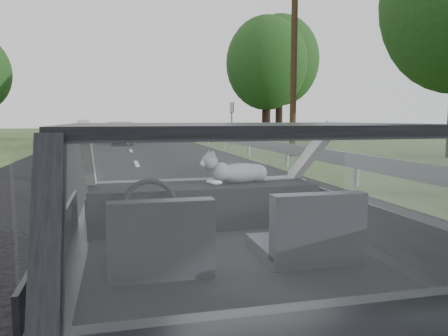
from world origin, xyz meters
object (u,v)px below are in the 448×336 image
cat (241,172)px  highway_sign (232,124)px  subject_car (224,247)px  utility_pole (294,59)px  other_car (121,133)px

cat → highway_sign: bearing=62.2°
subject_car → utility_pole: utility_pole is taller
other_car → highway_sign: size_ratio=1.68×
cat → utility_pole: 14.37m
utility_pole → highway_sign: bearing=92.5°
other_car → utility_pole: utility_pole is taller
subject_car → cat: (0.28, 0.65, 0.36)m
subject_car → cat: 0.79m
subject_car → utility_pole: size_ratio=0.53×
cat → utility_pole: bearing=52.7°
other_car → utility_pole: size_ratio=0.53×
subject_car → other_car: subject_car is taller
other_car → utility_pole: (6.45, -10.13, 3.10)m
cat → other_car: other_car is taller
subject_car → highway_sign: (5.71, 21.49, 0.47)m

